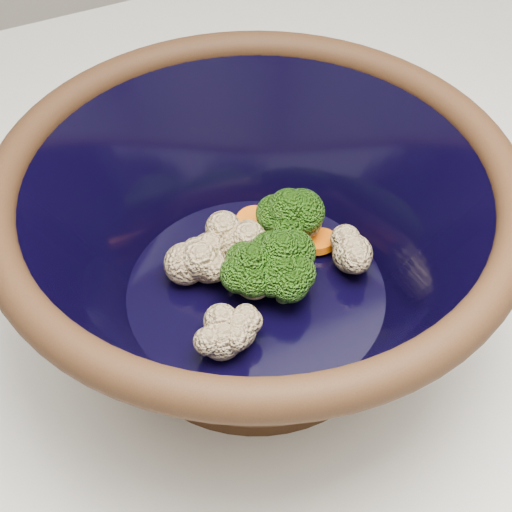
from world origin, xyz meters
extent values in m
cylinder|color=black|center=(-0.12, 0.10, 0.91)|extent=(0.20, 0.20, 0.01)
torus|color=black|center=(-0.12, 0.10, 1.03)|extent=(0.33, 0.33, 0.02)
cylinder|color=black|center=(-0.12, 0.10, 0.93)|extent=(0.18, 0.18, 0.00)
cylinder|color=#608442|center=(-0.12, 0.10, 0.94)|extent=(0.01, 0.01, 0.02)
ellipsoid|color=#3D7315|center=(-0.12, 0.10, 0.96)|extent=(0.04, 0.04, 0.03)
cylinder|color=#608442|center=(-0.10, 0.10, 0.94)|extent=(0.01, 0.01, 0.02)
ellipsoid|color=#3D7315|center=(-0.10, 0.10, 0.97)|extent=(0.04, 0.04, 0.04)
cylinder|color=#608442|center=(-0.10, 0.09, 0.94)|extent=(0.01, 0.01, 0.02)
ellipsoid|color=#3D7315|center=(-0.10, 0.09, 0.96)|extent=(0.04, 0.04, 0.03)
cylinder|color=#608442|center=(-0.08, 0.13, 0.94)|extent=(0.01, 0.01, 0.02)
ellipsoid|color=#3D7315|center=(-0.08, 0.13, 0.97)|extent=(0.04, 0.04, 0.04)
sphere|color=#F7E4AA|center=(-0.12, 0.14, 0.95)|extent=(0.03, 0.03, 0.03)
sphere|color=#F7E4AA|center=(-0.16, 0.07, 0.95)|extent=(0.03, 0.03, 0.03)
sphere|color=#F7E4AA|center=(-0.14, 0.13, 0.95)|extent=(0.03, 0.03, 0.03)
sphere|color=#F7E4AA|center=(-0.05, 0.09, 0.95)|extent=(0.03, 0.03, 0.03)
sphere|color=#F7E4AA|center=(-0.12, 0.10, 0.95)|extent=(0.03, 0.03, 0.03)
sphere|color=#F7E4AA|center=(-0.15, 0.07, 0.95)|extent=(0.03, 0.03, 0.03)
sphere|color=#F7E4AA|center=(-0.16, 0.13, 0.95)|extent=(0.03, 0.03, 0.03)
sphere|color=#F7E4AA|center=(-0.07, 0.13, 0.95)|extent=(0.03, 0.03, 0.03)
cylinder|color=orange|center=(-0.06, 0.12, 0.94)|extent=(0.03, 0.03, 0.01)
cylinder|color=orange|center=(-0.09, 0.16, 0.94)|extent=(0.03, 0.03, 0.01)
cylinder|color=orange|center=(-0.09, 0.13, 0.94)|extent=(0.03, 0.03, 0.01)
cylinder|color=orange|center=(-0.09, 0.15, 0.94)|extent=(0.03, 0.03, 0.01)
camera|label=1|loc=(-0.26, -0.19, 1.32)|focal=50.00mm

